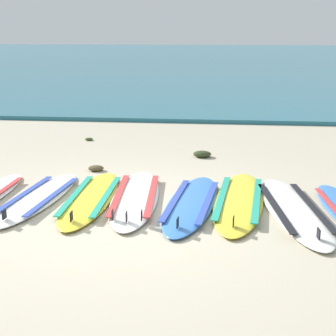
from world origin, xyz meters
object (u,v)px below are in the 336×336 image
(surfboard_4, at_px, (135,197))
(surfboard_6, at_px, (239,200))
(surfboard_2, at_px, (39,197))
(surfboard_5, at_px, (191,203))
(surfboard_3, at_px, (91,198))
(surfboard_7, at_px, (293,209))

(surfboard_4, distance_m, surfboard_6, 1.35)
(surfboard_2, height_order, surfboard_5, same)
(surfboard_2, distance_m, surfboard_6, 2.62)
(surfboard_3, xyz_separation_m, surfboard_6, (1.93, 0.09, -0.00))
(surfboard_6, distance_m, surfboard_7, 0.70)
(surfboard_6, height_order, surfboard_7, same)
(surfboard_3, height_order, surfboard_4, same)
(surfboard_3, bearing_deg, surfboard_4, 8.38)
(surfboard_3, relative_size, surfboard_4, 0.95)
(surfboard_4, xyz_separation_m, surfboard_7, (2.01, -0.24, -0.00))
(surfboard_2, distance_m, surfboard_4, 1.27)
(surfboard_4, bearing_deg, surfboard_5, -11.53)
(surfboard_3, xyz_separation_m, surfboard_4, (0.57, 0.08, 0.00))
(surfboard_3, bearing_deg, surfboard_6, 2.67)
(surfboard_3, bearing_deg, surfboard_2, -175.25)
(surfboard_2, relative_size, surfboard_5, 0.96)
(surfboard_5, xyz_separation_m, surfboard_6, (0.61, 0.16, -0.00))
(surfboard_2, xyz_separation_m, surfboard_7, (3.27, -0.10, -0.00))
(surfboard_2, distance_m, surfboard_5, 2.01)
(surfboard_2, distance_m, surfboard_7, 3.27)
(surfboard_5, relative_size, surfboard_6, 0.94)
(surfboard_4, height_order, surfboard_7, same)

